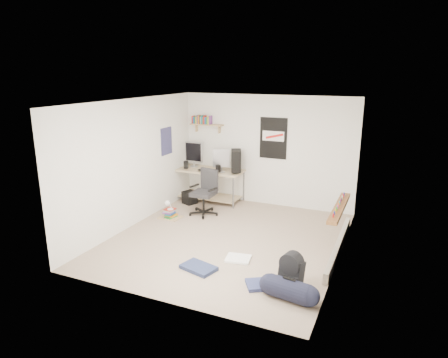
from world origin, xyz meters
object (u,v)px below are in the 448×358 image
at_px(book_stack, 170,211).
at_px(office_chair, 203,193).
at_px(backpack, 291,274).
at_px(desk, 207,185).
at_px(duffel_bag, 289,290).

bearing_deg(book_stack, office_chair, 40.41).
bearing_deg(office_chair, backpack, -29.23).
xyz_separation_m(desk, office_chair, (0.38, -0.93, 0.12)).
distance_m(desk, duffel_bag, 4.53).
distance_m(backpack, duffel_bag, 0.34).
distance_m(office_chair, book_stack, 0.80).
bearing_deg(book_stack, desk, 83.02).
bearing_deg(backpack, book_stack, 163.59).
xyz_separation_m(backpack, book_stack, (-3.05, 1.72, -0.05)).
distance_m(desk, book_stack, 1.43).
relative_size(backpack, duffel_bag, 0.74).
bearing_deg(duffel_bag, book_stack, 155.62).
height_order(office_chair, duffel_bag, office_chair).
relative_size(desk, duffel_bag, 3.04).
bearing_deg(office_chair, desk, 124.44).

